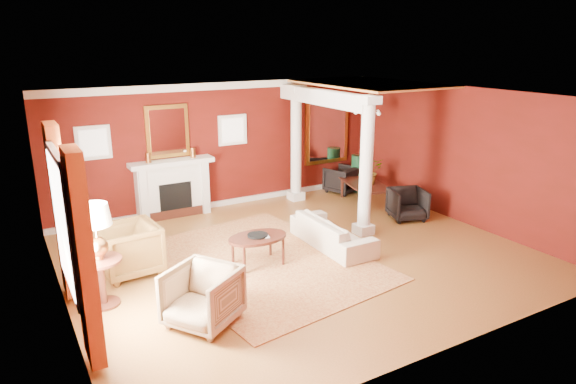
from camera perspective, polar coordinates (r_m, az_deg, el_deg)
ground at (r=9.54m, az=1.34°, el=-7.04°), size 8.00×8.00×0.00m
room_shell at (r=8.92m, az=1.43°, el=4.92°), size 8.04×7.04×2.92m
fireplace at (r=11.69m, az=-12.65°, el=0.42°), size 1.85×0.42×1.29m
overmantel_mirror at (r=11.55m, az=-13.25°, el=6.57°), size 0.95×0.07×1.15m
flank_window_left at (r=11.24m, az=-20.82°, el=5.14°), size 0.70×0.07×0.70m
flank_window_right at (r=12.10m, az=-6.17°, el=6.88°), size 0.70×0.07×0.70m
left_window at (r=7.29m, az=-23.09°, el=-3.99°), size 0.21×2.55×2.60m
column_front at (r=10.25m, az=8.68°, el=2.89°), size 0.36×0.36×2.80m
column_back at (r=12.42m, az=0.91°, el=5.47°), size 0.36×0.36×2.80m
header_beam at (r=11.32m, az=3.84°, el=10.46°), size 0.30×3.20×0.32m
amber_ceiling at (r=11.85m, az=9.01°, el=11.79°), size 2.30×3.40×0.04m
dining_mirror at (r=13.41m, az=4.35°, el=6.79°), size 1.30×0.07×1.70m
chandelier at (r=11.99m, az=8.91°, el=8.85°), size 0.60×0.62×0.75m
crown_trim at (r=11.87m, az=-7.44°, el=11.62°), size 8.00×0.08×0.16m
base_trim at (r=12.41m, az=-6.97°, el=-1.18°), size 8.00×0.08×0.12m
rug at (r=9.27m, az=-2.94°, el=-7.73°), size 3.75×4.66×0.02m
sofa at (r=9.83m, az=4.97°, el=-3.94°), size 0.59×1.96×0.76m
armchair_leopard at (r=9.05m, az=-17.30°, el=-5.86°), size 0.94×1.00×0.96m
armchair_stripe at (r=7.30m, az=-9.51°, el=-11.13°), size 1.18×1.20×0.91m
coffee_table at (r=8.98m, az=-3.39°, el=-5.20°), size 1.07×1.07×0.54m
coffee_book at (r=8.89m, az=-3.11°, el=-4.40°), size 0.15×0.05×0.20m
side_table at (r=7.92m, az=-20.47°, el=-4.75°), size 0.64×0.64×1.59m
dining_table at (r=12.43m, az=8.72°, el=0.45°), size 0.86×1.54×0.82m
dining_chair_near at (r=11.57m, az=13.15°, el=-1.17°), size 0.92×0.89×0.76m
dining_chair_far at (r=13.34m, az=6.00°, el=1.53°), size 0.91×0.88×0.75m
green_urn at (r=13.53m, az=7.75°, el=1.70°), size 0.40×0.40×0.97m
potted_plant at (r=12.23m, az=9.11°, el=3.34°), size 0.63×0.69×0.49m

